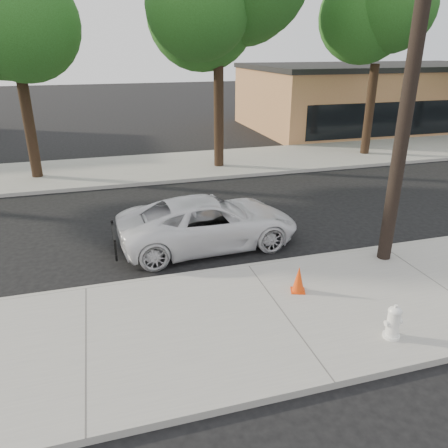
{
  "coord_description": "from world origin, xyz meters",
  "views": [
    {
      "loc": [
        -3.39,
        -11.49,
        5.36
      ],
      "look_at": [
        -0.4,
        -1.26,
        1.0
      ],
      "focal_mm": 35.0,
      "sensor_mm": 36.0,
      "label": 1
    }
  ],
  "objects_px": {
    "traffic_cone": "(299,279)",
    "police_cruiser": "(209,222)",
    "fire_hydrant": "(393,323)",
    "utility_pole": "(411,77)"
  },
  "relations": [
    {
      "from": "traffic_cone",
      "to": "police_cruiser",
      "type": "bearing_deg",
      "value": 110.54
    },
    {
      "from": "police_cruiser",
      "to": "traffic_cone",
      "type": "distance_m",
      "value": 3.55
    },
    {
      "from": "police_cruiser",
      "to": "fire_hydrant",
      "type": "relative_size",
      "value": 7.6
    },
    {
      "from": "police_cruiser",
      "to": "traffic_cone",
      "type": "bearing_deg",
      "value": -162.27
    },
    {
      "from": "utility_pole",
      "to": "fire_hydrant",
      "type": "relative_size",
      "value": 13.41
    },
    {
      "from": "fire_hydrant",
      "to": "utility_pole",
      "type": "bearing_deg",
      "value": 59.84
    },
    {
      "from": "police_cruiser",
      "to": "traffic_cone",
      "type": "xyz_separation_m",
      "value": [
        1.24,
        -3.31,
        -0.26
      ]
    },
    {
      "from": "police_cruiser",
      "to": "fire_hydrant",
      "type": "bearing_deg",
      "value": -160.24
    },
    {
      "from": "utility_pole",
      "to": "traffic_cone",
      "type": "xyz_separation_m",
      "value": [
        -2.93,
        -0.94,
        -4.25
      ]
    },
    {
      "from": "utility_pole",
      "to": "traffic_cone",
      "type": "distance_m",
      "value": 5.25
    }
  ]
}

